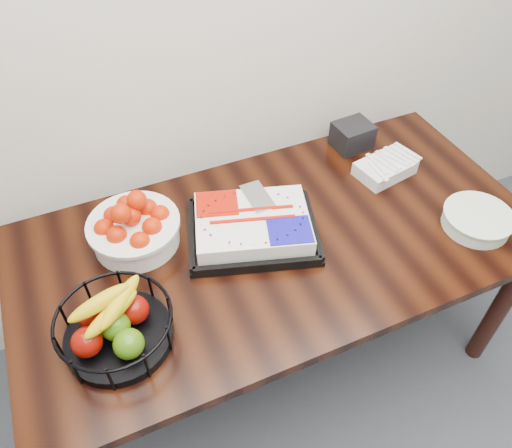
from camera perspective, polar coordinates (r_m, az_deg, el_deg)
name	(u,v)px	position (r m, az deg, el deg)	size (l,w,h in m)	color
table	(279,254)	(1.78, 2.59, -3.49)	(1.80, 0.90, 0.75)	black
cake_tray	(252,226)	(1.70, -0.41, -0.23)	(0.52, 0.46, 0.09)	black
tangerine_bowl	(133,224)	(1.69, -13.84, -0.03)	(0.31, 0.31, 0.20)	white
fruit_basket	(115,326)	(1.47, -15.79, -11.11)	(0.33, 0.33, 0.17)	black
plate_stack	(477,220)	(1.90, 23.93, 0.42)	(0.24, 0.24, 0.06)	white
fork_bag	(385,168)	(2.01, 14.52, 6.27)	(0.24, 0.18, 0.06)	silver
napkin_box	(352,135)	(2.11, 10.95, 9.90)	(0.15, 0.13, 0.10)	black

